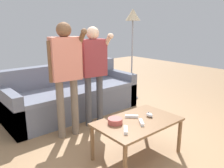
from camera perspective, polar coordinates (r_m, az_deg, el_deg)
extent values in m
plane|color=#93704C|center=(2.84, 5.27, -16.76)|extent=(12.00, 12.00, 0.00)
cube|color=slate|center=(3.92, -9.57, -4.43)|extent=(2.19, 0.84, 0.41)
cube|color=slate|center=(3.79, -9.20, -1.34)|extent=(1.91, 0.72, 0.06)
cube|color=slate|center=(4.09, -12.17, 2.20)|extent=(2.19, 0.18, 0.41)
cube|color=slate|center=(3.52, -24.19, -6.18)|extent=(0.14, 0.84, 0.60)
cube|color=slate|center=(4.47, 1.73, -0.54)|extent=(0.14, 0.84, 0.60)
cube|color=brown|center=(2.59, 6.46, -9.39)|extent=(0.95, 0.60, 0.03)
cylinder|color=brown|center=(2.26, 3.27, -19.61)|extent=(0.04, 0.04, 0.41)
cylinder|color=brown|center=(2.86, 16.57, -12.42)|extent=(0.04, 0.04, 0.41)
cylinder|color=brown|center=(2.61, -4.99, -14.52)|extent=(0.04, 0.04, 0.41)
cylinder|color=brown|center=(3.14, 8.43, -9.35)|extent=(0.04, 0.04, 0.41)
cylinder|color=#B24C47|center=(2.49, 0.79, -9.26)|extent=(0.16, 0.16, 0.06)
ellipsoid|color=white|center=(2.70, 9.37, -7.66)|extent=(0.06, 0.09, 0.05)
cylinder|color=#4C4C51|center=(2.69, 9.20, -7.05)|extent=(0.02, 0.02, 0.01)
cylinder|color=#2D2D33|center=(4.72, 4.80, -3.41)|extent=(0.28, 0.28, 0.02)
cylinder|color=gray|center=(4.54, 5.01, 5.90)|extent=(0.03, 0.03, 1.53)
cone|color=#C1AD89|center=(4.49, 5.27, 16.97)|extent=(0.28, 0.28, 0.22)
cylinder|color=#756656|center=(3.08, -12.75, -6.27)|extent=(0.10, 0.10, 0.79)
cylinder|color=#756656|center=(3.14, -9.34, -5.66)|extent=(0.10, 0.10, 0.79)
cube|color=#DB7F6B|center=(2.94, -11.66, 6.24)|extent=(0.40, 0.25, 0.54)
sphere|color=brown|center=(2.91, -12.04, 13.17)|extent=(0.19, 0.19, 0.19)
cylinder|color=brown|center=(2.89, -15.13, 5.38)|extent=(0.07, 0.07, 0.51)
cylinder|color=#DB7F6B|center=(3.00, -8.38, 8.54)|extent=(0.07, 0.07, 0.26)
cylinder|color=brown|center=(2.91, -7.75, 11.17)|extent=(0.09, 0.23, 0.23)
sphere|color=brown|center=(2.82, -7.04, 12.93)|extent=(0.08, 0.08, 0.08)
cylinder|color=#47474C|center=(3.37, -5.95, -4.40)|extent=(0.09, 0.09, 0.76)
cylinder|color=#47474C|center=(3.45, -3.12, -3.87)|extent=(0.09, 0.09, 0.76)
cube|color=brown|center=(3.26, -4.74, 6.58)|extent=(0.38, 0.24, 0.52)
sphere|color=beige|center=(3.23, -4.88, 12.60)|extent=(0.18, 0.18, 0.18)
cylinder|color=beige|center=(3.18, -7.63, 5.88)|extent=(0.07, 0.07, 0.49)
cylinder|color=brown|center=(3.33, -1.99, 8.53)|extent=(0.07, 0.07, 0.25)
cylinder|color=beige|center=(3.24, -1.16, 10.62)|extent=(0.09, 0.21, 0.23)
sphere|color=beige|center=(3.15, -0.26, 11.94)|extent=(0.07, 0.07, 0.07)
cube|color=white|center=(2.66, 4.99, -8.06)|extent=(0.13, 0.13, 0.03)
cylinder|color=silver|center=(2.65, 4.41, -7.72)|extent=(0.01, 0.01, 0.00)
cube|color=silver|center=(2.65, 5.99, -7.74)|extent=(0.02, 0.02, 0.00)
cube|color=white|center=(2.51, 7.38, -9.53)|extent=(0.12, 0.14, 0.03)
cylinder|color=silver|center=(2.53, 7.28, -8.93)|extent=(0.01, 0.01, 0.00)
cube|color=silver|center=(2.46, 7.58, -9.59)|extent=(0.02, 0.02, 0.00)
cube|color=white|center=(2.33, 3.44, -11.41)|extent=(0.13, 0.14, 0.03)
cylinder|color=silver|center=(2.35, 3.44, -10.73)|extent=(0.01, 0.01, 0.00)
cube|color=silver|center=(2.28, 3.47, -11.56)|extent=(0.02, 0.02, 0.00)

